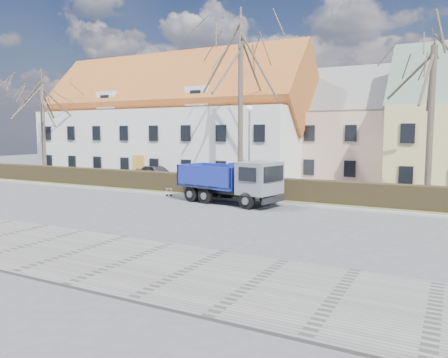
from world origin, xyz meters
The scene contains 14 objects.
ground centered at (0.00, 0.00, 0.00)m, with size 120.00×120.00×0.00m, color #4C4C4F.
sidewalk_near centered at (0.00, -8.50, 0.04)m, with size 80.00×5.00×0.08m, color gray.
curb_far centered at (0.00, 4.60, 0.06)m, with size 80.00×0.30×0.12m, color #A09D96.
grass_strip centered at (0.00, 6.20, 0.05)m, with size 80.00×3.00×0.10m, color #525C34.
hedge centered at (0.00, 6.00, 0.65)m, with size 60.00×0.90×1.30m, color black.
building_white centered at (-13.00, 16.00, 4.75)m, with size 26.80×10.80×9.50m, color silver, non-canonical shape.
building_pink centered at (4.00, 20.00, 4.00)m, with size 10.80×8.80×8.00m, color beige, non-canonical shape.
tree_0 centered at (-22.00, 8.50, 4.95)m, with size 7.20×7.20×9.90m, color #4A4033, non-canonical shape.
tree_1 centered at (-2.00, 8.50, 6.33)m, with size 9.20×9.20×12.65m, color #4A4033, non-canonical shape.
tree_2 centered at (10.00, 8.50, 5.50)m, with size 8.00×8.00×11.00m, color #4A4033, non-canonical shape.
dump_truck centered at (-0.54, 3.60, 1.32)m, with size 6.60×2.45×2.64m, color navy, non-canonical shape.
streetlight centered at (-0.62, 7.00, 2.99)m, with size 0.47×0.47×5.98m, color gray, non-canonical shape.
cart_frame centered at (-5.25, 4.13, 0.29)m, with size 0.63×0.36×0.58m, color silver, non-canonical shape.
parked_car_a centered at (-10.86, 10.61, 0.74)m, with size 1.74×4.33×1.47m, color #292831.
Camera 1 is at (11.38, -19.03, 4.16)m, focal length 35.00 mm.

